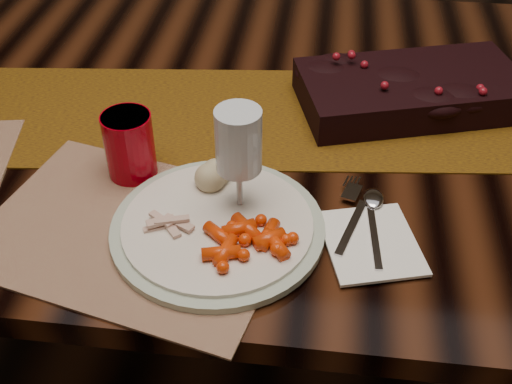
# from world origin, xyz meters

# --- Properties ---
(floor) EXTENTS (5.00, 5.00, 0.00)m
(floor) POSITION_xyz_m (0.00, 0.00, 0.00)
(floor) COLOR black
(floor) RESTS_ON ground
(dining_table) EXTENTS (1.80, 1.00, 0.75)m
(dining_table) POSITION_xyz_m (0.00, 0.00, 0.38)
(dining_table) COLOR black
(dining_table) RESTS_ON floor
(table_runner) EXTENTS (1.53, 0.46, 0.00)m
(table_runner) POSITION_xyz_m (0.05, -0.02, 0.75)
(table_runner) COLOR black
(table_runner) RESTS_ON dining_table
(centerpiece) EXTENTS (0.42, 0.30, 0.08)m
(centerpiece) POSITION_xyz_m (0.25, 0.04, 0.79)
(centerpiece) COLOR black
(centerpiece) RESTS_ON table_runner
(placemat_main) EXTENTS (0.47, 0.39, 0.00)m
(placemat_main) POSITION_xyz_m (-0.14, -0.33, 0.75)
(placemat_main) COLOR olive
(placemat_main) RESTS_ON dining_table
(dinner_plate) EXTENTS (0.31, 0.31, 0.02)m
(dinner_plate) POSITION_xyz_m (-0.03, -0.32, 0.76)
(dinner_plate) COLOR silver
(dinner_plate) RESTS_ON placemat_main
(baby_carrots) EXTENTS (0.14, 0.12, 0.02)m
(baby_carrots) POSITION_xyz_m (0.01, -0.35, 0.78)
(baby_carrots) COLOR red
(baby_carrots) RESTS_ON dinner_plate
(mashed_potatoes) EXTENTS (0.07, 0.07, 0.04)m
(mashed_potatoes) POSITION_xyz_m (-0.05, -0.24, 0.79)
(mashed_potatoes) COLOR beige
(mashed_potatoes) RESTS_ON dinner_plate
(turkey_shreds) EXTENTS (0.08, 0.07, 0.01)m
(turkey_shreds) POSITION_xyz_m (-0.09, -0.35, 0.78)
(turkey_shreds) COLOR gray
(turkey_shreds) RESTS_ON dinner_plate
(napkin) EXTENTS (0.15, 0.17, 0.00)m
(napkin) POSITION_xyz_m (0.18, -0.32, 0.76)
(napkin) COLOR white
(napkin) RESTS_ON placemat_main
(fork) EXTENTS (0.06, 0.15, 0.00)m
(fork) POSITION_xyz_m (0.15, -0.28, 0.76)
(fork) COLOR silver
(fork) RESTS_ON napkin
(spoon) EXTENTS (0.04, 0.15, 0.00)m
(spoon) POSITION_xyz_m (0.18, -0.29, 0.76)
(spoon) COLOR silver
(spoon) RESTS_ON napkin
(red_cup) EXTENTS (0.10, 0.10, 0.10)m
(red_cup) POSITION_xyz_m (-0.18, -0.21, 0.80)
(red_cup) COLOR #98000D
(red_cup) RESTS_ON placemat_main
(wine_glass) EXTENTS (0.07, 0.07, 0.17)m
(wine_glass) POSITION_xyz_m (-0.01, -0.28, 0.84)
(wine_glass) COLOR silver
(wine_glass) RESTS_ON dining_table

